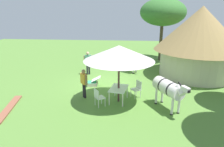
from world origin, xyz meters
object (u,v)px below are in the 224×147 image
Objects in this scene: thatched_hut at (199,39)px; acacia_tree_right_background at (163,12)px; shade_umbrella at (119,53)px; guest_beside_umbrella at (84,81)px; striped_lounge_chair at (93,82)px; patio_chair_near_hut at (137,88)px; zebra_nearest_camera at (169,88)px; patio_dining_table at (119,90)px; standing_watcher at (88,61)px; zebra_by_umbrella at (129,59)px; patio_chair_west_end at (98,97)px.

thatched_hut is 1.12× the size of acacia_tree_right_background.
acacia_tree_right_background is (-9.09, 3.32, 1.68)m from shade_umbrella.
striped_lounge_chair is (-1.80, 0.19, -0.70)m from guest_beside_umbrella.
acacia_tree_right_background is at bearing 109.45° from guest_beside_umbrella.
zebra_nearest_camera reaches higher than patio_chair_near_hut.
standing_watcher is (-4.30, -2.41, 0.36)m from patio_dining_table.
patio_dining_table is 1.59× the size of striped_lounge_chair.
zebra_by_umbrella is (-5.21, 0.50, 0.33)m from patio_dining_table.
acacia_tree_right_background is at bearing -123.42° from zebra_nearest_camera.
striped_lounge_chair is at bearing -69.06° from thatched_hut.
patio_chair_near_hut is 9.53m from acacia_tree_right_background.
guest_beside_umbrella is at bearing -57.94° from thatched_hut.
patio_chair_near_hut is 0.47× the size of zebra_by_umbrella.
patio_dining_table is at bearing 90.00° from patio_chair_west_end.
shade_umbrella is 9.82m from acacia_tree_right_background.
thatched_hut is 5.02m from acacia_tree_right_background.
zebra_nearest_camera is (2.75, 4.03, 0.80)m from striped_lounge_chair.
standing_watcher is at bearing 148.02° from guest_beside_umbrella.
thatched_hut reaches higher than zebra_nearest_camera.
acacia_tree_right_background is at bearing -48.56° from patio_chair_near_hut.
zebra_by_umbrella is at bearing 174.52° from patio_dining_table.
thatched_hut is at bearing 164.02° from standing_watcher.
shade_umbrella is (4.75, -5.24, -0.03)m from thatched_hut.
zebra_by_umbrella reaches higher than patio_chair_near_hut.
patio_chair_near_hut is 0.54× the size of standing_watcher.
shade_umbrella reaches higher than zebra_nearest_camera.
zebra_nearest_camera is (5.40, -2.87, -1.53)m from thatched_hut.
standing_watcher is 8.14m from acacia_tree_right_background.
thatched_hut reaches higher than striped_lounge_chair.
acacia_tree_right_background is at bearing -39.49° from striped_lounge_chair.
standing_watcher is at bearing -150.66° from patio_dining_table.
zebra_by_umbrella is at bearing 174.52° from shade_umbrella.
striped_lounge_chair is at bearing -0.62° from zebra_by_umbrella.
patio_chair_near_hut is at bearing -46.00° from thatched_hut.
guest_beside_umbrella is at bearing -30.52° from acacia_tree_right_background.
patio_chair_near_hut is at bearing 113.29° from standing_watcher.
patio_dining_table reaches higher than striped_lounge_chair.
patio_chair_near_hut is (4.12, -4.27, -2.06)m from thatched_hut.
acacia_tree_right_background is at bearing 121.59° from patio_chair_west_end.
patio_dining_table is (0.00, -0.00, -1.90)m from shade_umbrella.
patio_dining_table is at bearing 40.40° from guest_beside_umbrella.
thatched_hut is 3.83× the size of guest_beside_umbrella.
striped_lounge_chair is at bearing -141.74° from patio_dining_table.
patio_chair_near_hut is 4.63m from zebra_by_umbrella.
zebra_nearest_camera is at bearing -5.58° from acacia_tree_right_background.
patio_chair_near_hut is at bearing 56.39° from guest_beside_umbrella.
patio_dining_table is at bearing 28.84° from zebra_by_umbrella.
striped_lounge_chair is at bearing 159.75° from patio_chair_west_end.
thatched_hut is 8.52m from guest_beside_umbrella.
patio_chair_near_hut is 5.01m from standing_watcher.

